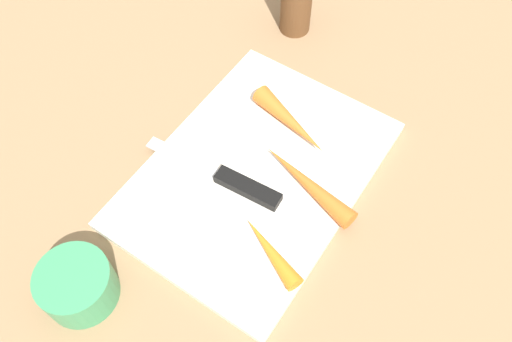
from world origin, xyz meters
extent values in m
plane|color=#8C6D4C|center=(0.00, 0.00, 0.00)|extent=(1.40, 1.40, 0.00)
cube|color=silver|center=(0.00, 0.00, 0.01)|extent=(0.36, 0.26, 0.01)
cube|color=#B7B7BC|center=(0.04, -0.09, 0.01)|extent=(0.03, 0.11, 0.00)
cube|color=black|center=(0.03, 0.01, 0.02)|extent=(0.03, 0.09, 0.01)
cone|color=orange|center=(-0.09, 0.00, 0.03)|extent=(0.06, 0.13, 0.03)
cone|color=orange|center=(-0.01, 0.07, 0.03)|extent=(0.06, 0.15, 0.03)
cone|color=orange|center=(0.09, 0.08, 0.02)|extent=(0.06, 0.10, 0.02)
cylinder|color=#388C59|center=(0.25, -0.08, 0.03)|extent=(0.08, 0.08, 0.05)
camera|label=1|loc=(0.30, 0.20, 0.59)|focal=36.70mm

